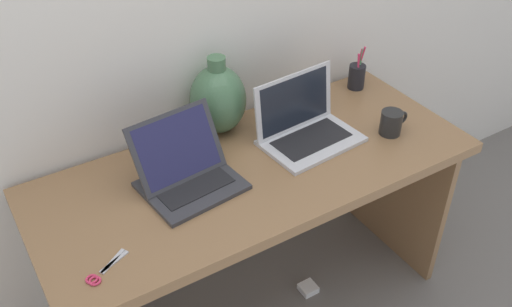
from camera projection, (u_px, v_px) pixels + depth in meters
ground_plane at (256, 307)px, 2.40m from camera, size 6.00×6.00×0.00m
back_wall at (200, 5)px, 1.94m from camera, size 4.40×0.04×2.40m
desk at (256, 200)px, 2.05m from camera, size 1.53×0.64×0.75m
laptop_left at (185, 168)px, 1.85m from camera, size 0.33×0.29×0.22m
laptop_right at (303, 123)px, 2.06m from camera, size 0.36×0.26×0.23m
green_vase at (218, 99)px, 2.06m from camera, size 0.20×0.20×0.30m
coffee_mug at (392, 123)px, 2.09m from camera, size 0.12×0.08×0.09m
pen_cup at (357, 76)px, 2.35m from camera, size 0.07×0.07×0.19m
scissors at (101, 273)px, 1.56m from camera, size 0.14×0.09×0.01m
power_brick at (308, 288)px, 2.46m from camera, size 0.07×0.07×0.03m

